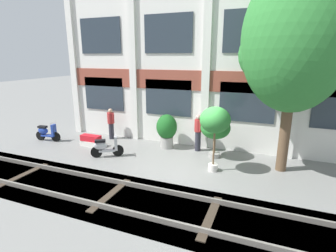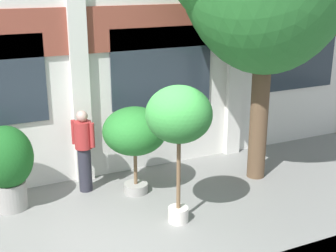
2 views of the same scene
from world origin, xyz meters
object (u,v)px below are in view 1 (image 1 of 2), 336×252
object	(u,v)px
scooter_near_curb	(105,147)
resident_watching_tracks	(198,132)
potted_plant_low_pan	(215,129)
potted_plant_ribbed_drum	(167,129)
broadleaf_tree	(296,42)
potted_plant_tall_urn	(215,121)
resident_by_doorway	(111,123)
potted_plant_square_trough	(91,141)
scooter_second_parked	(47,132)

from	to	relation	value
scooter_near_curb	resident_watching_tracks	world-z (taller)	resident_watching_tracks
potted_plant_low_pan	potted_plant_ribbed_drum	distance (m)	2.38
broadleaf_tree	potted_plant_tall_urn	size ratio (longest dim) A/B	2.96
potted_plant_tall_urn	resident_by_doorway	world-z (taller)	potted_plant_tall_urn
potted_plant_low_pan	scooter_near_curb	distance (m)	4.70
potted_plant_square_trough	scooter_second_parked	bearing A→B (deg)	-176.59
potted_plant_ribbed_drum	scooter_near_curb	xyz separation A→B (m)	(-1.98, -2.05, -0.47)
scooter_second_parked	resident_by_doorway	size ratio (longest dim) A/B	0.87
potted_plant_ribbed_drum	resident_by_doorway	xyz separation A→B (m)	(-3.19, 0.22, -0.05)
potted_plant_ribbed_drum	resident_by_doorway	size ratio (longest dim) A/B	1.00
scooter_near_curb	resident_watching_tracks	bearing A→B (deg)	-1.10
potted_plant_tall_urn	scooter_near_curb	distance (m)	4.79
scooter_second_parked	scooter_near_curb	bearing A→B (deg)	-17.83
scooter_near_curb	potted_plant_square_trough	bearing A→B (deg)	114.42
potted_plant_low_pan	scooter_second_parked	bearing A→B (deg)	-173.65
broadleaf_tree	scooter_second_parked	xyz separation A→B (m)	(-10.98, -0.57, -4.18)
broadleaf_tree	scooter_near_curb	size ratio (longest dim) A/B	6.02
potted_plant_low_pan	potted_plant_square_trough	world-z (taller)	potted_plant_low_pan
potted_plant_low_pan	potted_plant_ribbed_drum	world-z (taller)	potted_plant_low_pan
potted_plant_low_pan	resident_by_doorway	distance (m)	5.56
potted_plant_square_trough	scooter_second_parked	xyz separation A→B (m)	(-2.60, -0.15, 0.18)
potted_plant_tall_urn	potted_plant_ribbed_drum	xyz separation A→B (m)	(-2.58, 1.76, -1.00)
potted_plant_low_pan	resident_watching_tracks	xyz separation A→B (m)	(-0.87, 0.51, -0.36)
potted_plant_low_pan	scooter_second_parked	world-z (taller)	potted_plant_low_pan
scooter_second_parked	resident_watching_tracks	size ratio (longest dim) A/B	0.83
potted_plant_ribbed_drum	resident_watching_tracks	distance (m)	1.47
broadleaf_tree	scooter_near_curb	xyz separation A→B (m)	(-6.92, -1.32, -4.18)
resident_watching_tracks	scooter_second_parked	bearing A→B (deg)	-28.46
potted_plant_low_pan	resident_by_doorway	xyz separation A→B (m)	(-5.52, 0.59, -0.40)
potted_plant_square_trough	resident_watching_tracks	size ratio (longest dim) A/B	0.68
potted_plant_low_pan	potted_plant_tall_urn	world-z (taller)	potted_plant_tall_urn
resident_watching_tracks	potted_plant_square_trough	bearing A→B (deg)	-24.60
broadleaf_tree	scooter_second_parked	bearing A→B (deg)	-177.05
broadleaf_tree	resident_watching_tracks	xyz separation A→B (m)	(-3.49, 0.88, -3.72)
resident_by_doorway	resident_watching_tracks	xyz separation A→B (m)	(4.65, -0.07, 0.04)
potted_plant_ribbed_drum	potted_plant_square_trough	bearing A→B (deg)	-161.62
scooter_near_curb	resident_by_doorway	world-z (taller)	resident_by_doorway
broadleaf_tree	resident_by_doorway	world-z (taller)	broadleaf_tree
potted_plant_tall_urn	scooter_second_parked	distance (m)	8.75
potted_plant_tall_urn	resident_by_doorway	bearing A→B (deg)	161.07
potted_plant_low_pan	scooter_near_curb	world-z (taller)	potted_plant_low_pan
potted_plant_low_pan	scooter_second_parked	distance (m)	8.46
resident_by_doorway	resident_watching_tracks	world-z (taller)	resident_watching_tracks
potted_plant_tall_urn	scooter_second_parked	world-z (taller)	potted_plant_tall_urn
potted_plant_square_trough	scooter_near_curb	world-z (taller)	scooter_near_curb
scooter_near_curb	potted_plant_low_pan	bearing A→B (deg)	-12.36
resident_by_doorway	broadleaf_tree	bearing A→B (deg)	102.11
potted_plant_low_pan	resident_watching_tracks	world-z (taller)	potted_plant_low_pan
potted_plant_tall_urn	potted_plant_square_trough	size ratio (longest dim) A/B	2.16
potted_plant_low_pan	resident_by_doorway	world-z (taller)	potted_plant_low_pan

